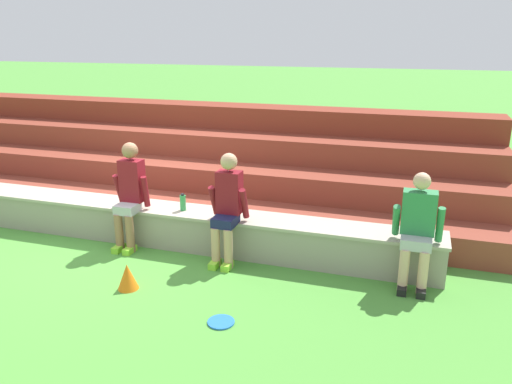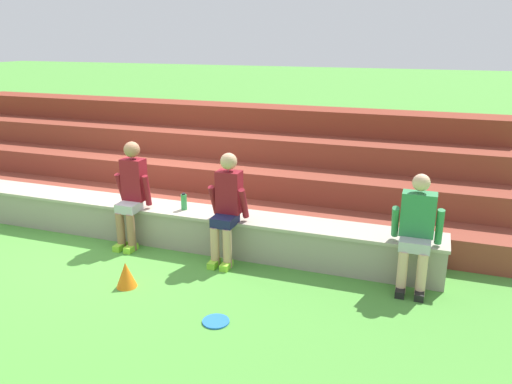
# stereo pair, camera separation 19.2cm
# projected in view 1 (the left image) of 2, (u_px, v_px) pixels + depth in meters

# --- Properties ---
(ground_plane) EXTENTS (80.00, 80.00, 0.00)m
(ground_plane) POSITION_uv_depth(u_px,v_px,m) (117.00, 244.00, 6.93)
(ground_plane) COLOR #4C9338
(stone_seating_wall) EXTENTS (8.54, 0.56, 0.51)m
(stone_seating_wall) POSITION_uv_depth(u_px,v_px,m) (126.00, 219.00, 7.08)
(stone_seating_wall) COLOR gray
(stone_seating_wall) RESTS_ON ground
(brick_bleachers) EXTENTS (10.23, 2.64, 1.56)m
(brick_bleachers) POSITION_uv_depth(u_px,v_px,m) (187.00, 164.00, 8.83)
(brick_bleachers) COLOR brown
(brick_bleachers) RESTS_ON ground
(person_far_left) EXTENTS (0.48, 0.53, 1.41)m
(person_far_left) POSITION_uv_depth(u_px,v_px,m) (130.00, 193.00, 6.65)
(person_far_left) COLOR #996B4C
(person_far_left) RESTS_ON ground
(person_left_of_center) EXTENTS (0.48, 0.54, 1.38)m
(person_left_of_center) POSITION_uv_depth(u_px,v_px,m) (227.00, 206.00, 6.20)
(person_left_of_center) COLOR tan
(person_left_of_center) RESTS_ON ground
(person_center) EXTENTS (0.55, 0.50, 1.32)m
(person_center) POSITION_uv_depth(u_px,v_px,m) (417.00, 228.00, 5.57)
(person_center) COLOR #DBAD89
(person_center) RESTS_ON ground
(water_bottle_near_right) EXTENTS (0.08, 0.08, 0.23)m
(water_bottle_near_right) POSITION_uv_depth(u_px,v_px,m) (183.00, 203.00, 6.69)
(water_bottle_near_right) COLOR green
(water_bottle_near_right) RESTS_ON stone_seating_wall
(frisbee) EXTENTS (0.27, 0.27, 0.02)m
(frisbee) POSITION_uv_depth(u_px,v_px,m) (221.00, 322.00, 5.02)
(frisbee) COLOR blue
(frisbee) RESTS_ON ground
(sports_cone) EXTENTS (0.24, 0.24, 0.30)m
(sports_cone) POSITION_uv_depth(u_px,v_px,m) (128.00, 277.00, 5.66)
(sports_cone) COLOR orange
(sports_cone) RESTS_ON ground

